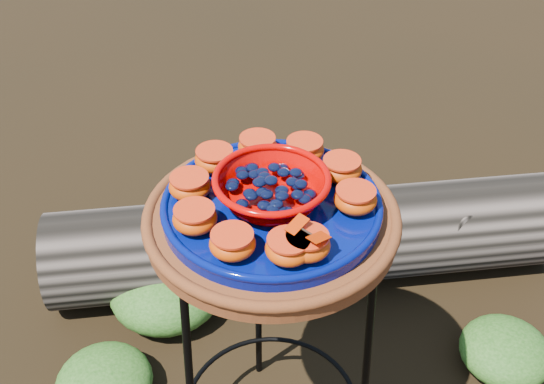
{
  "coord_description": "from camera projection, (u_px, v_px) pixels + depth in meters",
  "views": [
    {
      "loc": [
        -0.15,
        -0.93,
        1.52
      ],
      "look_at": [
        0.0,
        0.0,
        0.79
      ],
      "focal_mm": 45.0,
      "sensor_mm": 36.0,
      "label": 1
    }
  ],
  "objects": [
    {
      "name": "orange_half_6",
      "position": [
        190.0,
        186.0,
        1.21
      ],
      "size": [
        0.08,
        0.08,
        0.04
      ],
      "primitive_type": "ellipsoid",
      "color": "#BE2501",
      "rests_on": "cobalt_plate"
    },
    {
      "name": "orange_half_1",
      "position": [
        355.0,
        199.0,
        1.18
      ],
      "size": [
        0.08,
        0.08,
        0.04
      ],
      "primitive_type": "ellipsoid",
      "color": "#BE2501",
      "rests_on": "cobalt_plate"
    },
    {
      "name": "orange_half_3",
      "position": [
        304.0,
        150.0,
        1.3
      ],
      "size": [
        0.08,
        0.08,
        0.04
      ],
      "primitive_type": "ellipsoid",
      "color": "#BE2501",
      "rests_on": "cobalt_plate"
    },
    {
      "name": "terracotta_saucer",
      "position": [
        272.0,
        221.0,
        1.24
      ],
      "size": [
        0.46,
        0.46,
        0.04
      ],
      "primitive_type": "cylinder",
      "color": "#522A15",
      "rests_on": "plant_stand"
    },
    {
      "name": "orange_half_4",
      "position": [
        258.0,
        146.0,
        1.31
      ],
      "size": [
        0.08,
        0.08,
        0.04
      ],
      "primitive_type": "ellipsoid",
      "color": "#BE2501",
      "rests_on": "cobalt_plate"
    },
    {
      "name": "cobalt_plate",
      "position": [
        272.0,
        208.0,
        1.22
      ],
      "size": [
        0.39,
        0.39,
        0.03
      ],
      "primitive_type": "cylinder",
      "color": "#020E48",
      "rests_on": "terracotta_saucer"
    },
    {
      "name": "orange_half_8",
      "position": [
        232.0,
        244.0,
        1.09
      ],
      "size": [
        0.08,
        0.08,
        0.04
      ],
      "primitive_type": "ellipsoid",
      "color": "#BE2501",
      "rests_on": "cobalt_plate"
    },
    {
      "name": "orange_half_5",
      "position": [
        215.0,
        160.0,
        1.28
      ],
      "size": [
        0.08,
        0.08,
        0.04
      ],
      "primitive_type": "ellipsoid",
      "color": "#BE2501",
      "rests_on": "cobalt_plate"
    },
    {
      "name": "glass_gems",
      "position": [
        272.0,
        171.0,
        1.17
      ],
      "size": [
        0.15,
        0.15,
        0.03
      ],
      "primitive_type": null,
      "color": "black",
      "rests_on": "red_bowl"
    },
    {
      "name": "orange_half_0",
      "position": [
        307.0,
        245.0,
        1.09
      ],
      "size": [
        0.08,
        0.08,
        0.04
      ],
      "primitive_type": "ellipsoid",
      "color": "#BE2501",
      "rests_on": "cobalt_plate"
    },
    {
      "name": "foliage_right",
      "position": [
        506.0,
        350.0,
        1.83
      ],
      "size": [
        0.24,
        0.24,
        0.12
      ],
      "primitive_type": "ellipsoid",
      "color": "#17410D",
      "rests_on": "ground"
    },
    {
      "name": "plant_stand",
      "position": [
        272.0,
        351.0,
        1.47
      ],
      "size": [
        0.44,
        0.44,
        0.7
      ],
      "primitive_type": null,
      "color": "black",
      "rests_on": "ground"
    },
    {
      "name": "driftwood_log",
      "position": [
        307.0,
        239.0,
        2.06
      ],
      "size": [
        1.53,
        0.44,
        0.29
      ],
      "primitive_type": null,
      "rotation": [
        0.0,
        0.0,
        -0.03
      ],
      "color": "black",
      "rests_on": "ground"
    },
    {
      "name": "orange_half_9",
      "position": [
        289.0,
        249.0,
        1.08
      ],
      "size": [
        0.08,
        0.08,
        0.04
      ],
      "primitive_type": "ellipsoid",
      "color": "#BE2501",
      "rests_on": "cobalt_plate"
    },
    {
      "name": "butterfly",
      "position": [
        308.0,
        232.0,
        1.07
      ],
      "size": [
        0.1,
        0.09,
        0.01
      ],
      "primitive_type": null,
      "rotation": [
        0.0,
        0.0,
        0.66
      ],
      "color": "#BE2500",
      "rests_on": "orange_half_0"
    },
    {
      "name": "red_bowl",
      "position": [
        272.0,
        190.0,
        1.19
      ],
      "size": [
        0.2,
        0.2,
        0.05
      ],
      "primitive_type": null,
      "color": "#C20200",
      "rests_on": "cobalt_plate"
    },
    {
      "name": "foliage_back",
      "position": [
        166.0,
        288.0,
        1.98
      ],
      "size": [
        0.33,
        0.33,
        0.16
      ],
      "primitive_type": "ellipsoid",
      "color": "#17410D",
      "rests_on": "ground"
    },
    {
      "name": "foliage_left",
      "position": [
        104.0,
        381.0,
        1.75
      ],
      "size": [
        0.25,
        0.25,
        0.12
      ],
      "primitive_type": "ellipsoid",
      "color": "#17410D",
      "rests_on": "ground"
    },
    {
      "name": "orange_half_7",
      "position": [
        195.0,
        219.0,
        1.14
      ],
      "size": [
        0.08,
        0.08,
        0.04
      ],
      "primitive_type": "ellipsoid",
      "color": "#BE2501",
      "rests_on": "cobalt_plate"
    },
    {
      "name": "orange_half_2",
      "position": [
        341.0,
        169.0,
        1.25
      ],
      "size": [
        0.08,
        0.08,
        0.04
      ],
      "primitive_type": "ellipsoid",
      "color": "#BE2501",
      "rests_on": "cobalt_plate"
    }
  ]
}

